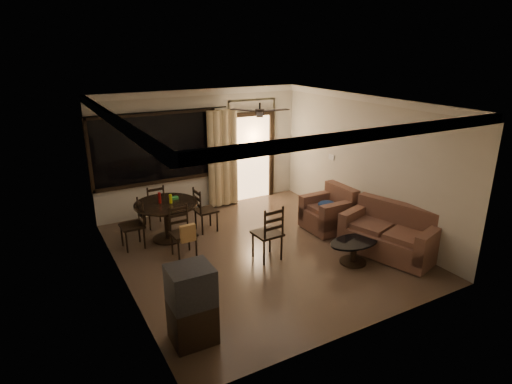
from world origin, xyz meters
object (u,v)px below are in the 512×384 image
dining_chair_south (184,241)px  tv_cabinet (192,305)px  dining_chair_north (155,214)px  dining_table (167,211)px  sofa (391,235)px  side_chair (268,243)px  dining_chair_east (206,218)px  armchair (330,212)px  coffee_table (354,248)px  dining_chair_west (134,234)px

dining_chair_south → tv_cabinet: 2.46m
dining_chair_south → dining_chair_north: 1.64m
dining_chair_north → tv_cabinet: tv_cabinet is taller
dining_table → sofa: (3.46, -2.62, -0.25)m
side_chair → tv_cabinet: bearing=33.5°
dining_chair_east → dining_chair_south: size_ratio=1.00×
armchair → coffee_table: bearing=-112.2°
dining_chair_north → side_chair: size_ratio=0.90×
dining_chair_south → tv_cabinet: tv_cabinet is taller
sofa → armchair: sofa is taller
coffee_table → side_chair: bearing=145.0°
sofa → armchair: bearing=84.2°
dining_chair_east → dining_chair_north: 1.15m
dining_table → armchair: dining_table is taller
dining_chair_east → sofa: (2.62, -2.65, 0.08)m
dining_table → side_chair: size_ratio=1.18×
dining_chair_south → side_chair: 1.54m
dining_chair_north → coffee_table: (2.62, -3.37, 0.00)m
dining_table → tv_cabinet: tv_cabinet is taller
dining_table → coffee_table: size_ratio=1.28×
armchair → side_chair: size_ratio=0.85×
armchair → dining_chair_east: bearing=152.7°
dining_chair_south → dining_chair_north: size_ratio=1.00×
dining_chair_east → dining_chair_south: same height
dining_table → dining_chair_north: dining_table is taller
dining_table → dining_chair_east: 0.90m
tv_cabinet → coffee_table: size_ratio=1.11×
tv_cabinet → armchair: bearing=28.7°
dining_chair_north → side_chair: 2.83m
dining_chair_south → armchair: 3.16m
dining_chair_north → armchair: (3.20, -1.96, 0.09)m
dining_table → side_chair: (1.32, -1.70, -0.30)m
dining_chair_east → side_chair: bearing=-166.3°
armchair → side_chair: bearing=-164.2°
dining_chair_south → side_chair: side_chair is taller
sofa → dining_table: bearing=125.8°
sofa → side_chair: side_chair is taller
tv_cabinet → armchair: tv_cabinet is taller
coffee_table → dining_chair_north: bearing=127.9°
dining_chair_north → sofa: size_ratio=0.51×
dining_chair_south → sofa: 3.85m
dining_table → dining_chair_east: (0.83, 0.03, -0.33)m
dining_chair_west → tv_cabinet: size_ratio=0.88×
dining_chair_north → side_chair: (1.36, -2.48, 0.03)m
dining_chair_south → sofa: dining_chair_south is taller
dining_chair_north → tv_cabinet: bearing=78.3°
side_chair → coffee_table: bearing=142.2°
dining_chair_west → dining_chair_north: same height
dining_table → armchair: bearing=-20.3°
dining_chair_north → dining_chair_west: bearing=48.9°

